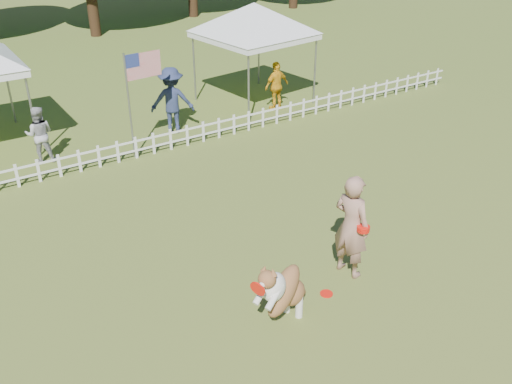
{
  "coord_description": "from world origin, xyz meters",
  "views": [
    {
      "loc": [
        -5.55,
        -6.18,
        6.38
      ],
      "look_at": [
        -0.24,
        2.0,
        1.1
      ],
      "focal_mm": 40.0,
      "sensor_mm": 36.0,
      "label": 1
    }
  ],
  "objects_px": {
    "frisbee_on_turf": "(326,294)",
    "canopy_tent_right": "(254,55)",
    "handler": "(351,226)",
    "spectator_a": "(40,134)",
    "spectator_b": "(172,100)",
    "spectator_c": "(277,86)",
    "dog": "(284,290)",
    "flag_pole": "(130,108)"
  },
  "relations": [
    {
      "from": "frisbee_on_turf",
      "to": "dog",
      "type": "bearing_deg",
      "value": -169.33
    },
    {
      "from": "flag_pole",
      "to": "handler",
      "type": "bearing_deg",
      "value": -85.1
    },
    {
      "from": "spectator_c",
      "to": "spectator_b",
      "type": "bearing_deg",
      "value": -6.47
    },
    {
      "from": "handler",
      "to": "frisbee_on_turf",
      "type": "bearing_deg",
      "value": 100.27
    },
    {
      "from": "dog",
      "to": "flag_pole",
      "type": "relative_size",
      "value": 0.5
    },
    {
      "from": "dog",
      "to": "spectator_a",
      "type": "bearing_deg",
      "value": 78.08
    },
    {
      "from": "handler",
      "to": "canopy_tent_right",
      "type": "relative_size",
      "value": 0.64
    },
    {
      "from": "frisbee_on_turf",
      "to": "spectator_c",
      "type": "relative_size",
      "value": 0.15
    },
    {
      "from": "spectator_b",
      "to": "spectator_c",
      "type": "relative_size",
      "value": 1.24
    },
    {
      "from": "spectator_a",
      "to": "spectator_b",
      "type": "distance_m",
      "value": 3.73
    },
    {
      "from": "spectator_b",
      "to": "canopy_tent_right",
      "type": "bearing_deg",
      "value": -137.62
    },
    {
      "from": "canopy_tent_right",
      "to": "flag_pole",
      "type": "height_order",
      "value": "canopy_tent_right"
    },
    {
      "from": "frisbee_on_turf",
      "to": "spectator_a",
      "type": "height_order",
      "value": "spectator_a"
    },
    {
      "from": "frisbee_on_turf",
      "to": "spectator_a",
      "type": "xyz_separation_m",
      "value": [
        -2.68,
        8.34,
        0.73
      ]
    },
    {
      "from": "flag_pole",
      "to": "canopy_tent_right",
      "type": "bearing_deg",
      "value": 14.99
    },
    {
      "from": "spectator_a",
      "to": "spectator_c",
      "type": "bearing_deg",
      "value": -158.59
    },
    {
      "from": "spectator_a",
      "to": "canopy_tent_right",
      "type": "bearing_deg",
      "value": -150.86
    },
    {
      "from": "frisbee_on_turf",
      "to": "canopy_tent_right",
      "type": "height_order",
      "value": "canopy_tent_right"
    },
    {
      "from": "canopy_tent_right",
      "to": "flag_pole",
      "type": "bearing_deg",
      "value": -166.21
    },
    {
      "from": "canopy_tent_right",
      "to": "spectator_b",
      "type": "distance_m",
      "value": 3.55
    },
    {
      "from": "handler",
      "to": "spectator_a",
      "type": "relative_size",
      "value": 1.35
    },
    {
      "from": "spectator_c",
      "to": "handler",
      "type": "bearing_deg",
      "value": 58.25
    },
    {
      "from": "frisbee_on_turf",
      "to": "spectator_b",
      "type": "distance_m",
      "value": 8.4
    },
    {
      "from": "spectator_b",
      "to": "spectator_c",
      "type": "height_order",
      "value": "spectator_b"
    },
    {
      "from": "handler",
      "to": "dog",
      "type": "relative_size",
      "value": 1.45
    },
    {
      "from": "dog",
      "to": "spectator_c",
      "type": "distance_m",
      "value": 10.19
    },
    {
      "from": "dog",
      "to": "spectator_b",
      "type": "distance_m",
      "value": 8.75
    },
    {
      "from": "dog",
      "to": "flag_pole",
      "type": "bearing_deg",
      "value": 63.86
    },
    {
      "from": "canopy_tent_right",
      "to": "spectator_a",
      "type": "xyz_separation_m",
      "value": [
        -7.1,
        -0.86,
        -0.82
      ]
    },
    {
      "from": "flag_pole",
      "to": "spectator_b",
      "type": "relative_size",
      "value": 1.45
    },
    {
      "from": "spectator_a",
      "to": "spectator_c",
      "type": "distance_m",
      "value": 7.32
    },
    {
      "from": "frisbee_on_turf",
      "to": "spectator_a",
      "type": "distance_m",
      "value": 8.79
    },
    {
      "from": "dog",
      "to": "spectator_b",
      "type": "xyz_separation_m",
      "value": [
        2.12,
        8.49,
        0.27
      ]
    },
    {
      "from": "spectator_b",
      "to": "spectator_c",
      "type": "distance_m",
      "value": 3.6
    },
    {
      "from": "handler",
      "to": "flag_pole",
      "type": "relative_size",
      "value": 0.72
    },
    {
      "from": "handler",
      "to": "spectator_b",
      "type": "relative_size",
      "value": 1.05
    },
    {
      "from": "canopy_tent_right",
      "to": "spectator_a",
      "type": "bearing_deg",
      "value": 179.49
    },
    {
      "from": "spectator_a",
      "to": "spectator_c",
      "type": "height_order",
      "value": "spectator_c"
    },
    {
      "from": "frisbee_on_turf",
      "to": "spectator_a",
      "type": "bearing_deg",
      "value": 107.84
    },
    {
      "from": "handler",
      "to": "canopy_tent_right",
      "type": "height_order",
      "value": "canopy_tent_right"
    },
    {
      "from": "frisbee_on_turf",
      "to": "canopy_tent_right",
      "type": "relative_size",
      "value": 0.07
    },
    {
      "from": "flag_pole",
      "to": "spectator_c",
      "type": "relative_size",
      "value": 1.8
    }
  ]
}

